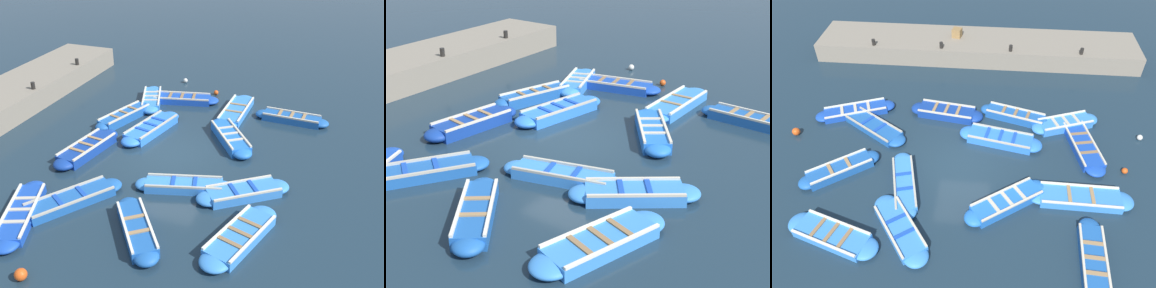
{
  "view_description": "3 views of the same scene",
  "coord_description": "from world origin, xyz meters",
  "views": [
    {
      "loc": [
        6.24,
        -14.88,
        9.26
      ],
      "look_at": [
        0.63,
        0.76,
        0.2
      ],
      "focal_mm": 42.0,
      "sensor_mm": 36.0,
      "label": 1
    },
    {
      "loc": [
        9.35,
        -12.65,
        7.22
      ],
      "look_at": [
        0.7,
        -0.53,
        0.29
      ],
      "focal_mm": 50.0,
      "sensor_mm": 36.0,
      "label": 2
    },
    {
      "loc": [
        11.06,
        1.04,
        11.55
      ],
      "look_at": [
        -0.79,
        -0.01,
        0.51
      ],
      "focal_mm": 35.0,
      "sensor_mm": 36.0,
      "label": 3
    }
  ],
  "objects": [
    {
      "name": "bollard_south",
      "position": [
        -8.11,
        5.88,
        1.24
      ],
      "size": [
        0.2,
        0.2,
        0.35
      ],
      "primitive_type": "cylinder",
      "color": "black",
      "rests_on": "quay_wall"
    },
    {
      "name": "buoy_orange_near",
      "position": [
        -2.35,
        7.93,
        0.13
      ],
      "size": [
        0.26,
        0.26,
        0.26
      ],
      "primitive_type": "sphere",
      "color": "silver",
      "rests_on": "ground"
    },
    {
      "name": "boat_alongside",
      "position": [
        -3.33,
        2.26,
        0.2
      ],
      "size": [
        1.68,
        3.58,
        0.46
      ],
      "color": "#1E59AD",
      "rests_on": "ground"
    },
    {
      "name": "boat_tucked",
      "position": [
        1.39,
        -2.23,
        0.16
      ],
      "size": [
        3.66,
        1.68,
        0.37
      ],
      "color": "#3884E0",
      "rests_on": "ground"
    },
    {
      "name": "ground_plane",
      "position": [
        0.0,
        0.0,
        0.0
      ],
      "size": [
        120.0,
        120.0,
        0.0
      ],
      "primitive_type": "plane",
      "color": "#1C303F"
    },
    {
      "name": "buoy_white_drifting",
      "position": [
        -1.29,
        -7.88,
        0.18
      ],
      "size": [
        0.36,
        0.36,
        0.36
      ],
      "primitive_type": "sphere",
      "color": "#E05119",
      "rests_on": "ground"
    },
    {
      "name": "wooden_crate",
      "position": [
        -9.54,
        -1.21,
        1.32
      ],
      "size": [
        0.61,
        0.61,
        0.51
      ],
      "primitive_type": "cube",
      "rotation": [
        0.0,
        0.0,
        1.34
      ],
      "color": "olive",
      "rests_on": "quay_wall"
    },
    {
      "name": "buoy_yellow_far",
      "position": [
        -0.15,
        6.78,
        0.13
      ],
      "size": [
        0.25,
        0.25,
        0.25
      ],
      "primitive_type": "sphere",
      "color": "#E05119",
      "rests_on": "ground"
    },
    {
      "name": "boat_outer_left",
      "position": [
        -1.53,
        5.24,
        0.16
      ],
      "size": [
        3.91,
        1.67,
        0.38
      ],
      "color": "#1947B7",
      "rests_on": "ground"
    },
    {
      "name": "boat_centre",
      "position": [
        -2.96,
        4.6,
        0.2
      ],
      "size": [
        1.93,
        3.42,
        0.45
      ],
      "color": "#3884E0",
      "rests_on": "ground"
    },
    {
      "name": "boat_bow_out",
      "position": [
        4.18,
        4.79,
        0.17
      ],
      "size": [
        3.5,
        0.99,
        0.39
      ],
      "color": "#1E59AD",
      "rests_on": "ground"
    },
    {
      "name": "boat_broadside",
      "position": [
        3.52,
        -1.94,
        0.17
      ],
      "size": [
        3.33,
        2.78,
        0.39
      ],
      "color": "#3884E0",
      "rests_on": "ground"
    },
    {
      "name": "bollard_north",
      "position": [
        -8.11,
        -5.88,
        1.24
      ],
      "size": [
        0.2,
        0.2,
        0.35
      ],
      "primitive_type": "cylinder",
      "color": "black",
      "rests_on": "quay_wall"
    },
    {
      "name": "boat_mid_row",
      "position": [
        1.51,
        4.7,
        0.17
      ],
      "size": [
        1.08,
        4.09,
        0.4
      ],
      "color": "#3884E0",
      "rests_on": "ground"
    },
    {
      "name": "quay_wall",
      "position": [
        -9.39,
        0.0,
        0.53
      ],
      "size": [
        3.26,
        18.71,
        1.07
      ],
      "color": "gray",
      "rests_on": "ground"
    },
    {
      "name": "boat_drifting",
      "position": [
        -1.98,
        -4.39,
        0.16
      ],
      "size": [
        2.88,
        3.72,
        0.38
      ],
      "color": "#1E59AD",
      "rests_on": "ground"
    },
    {
      "name": "boat_outer_right",
      "position": [
        -1.62,
        1.57,
        0.19
      ],
      "size": [
        1.65,
        3.91,
        0.44
      ],
      "color": "blue",
      "rests_on": "ground"
    },
    {
      "name": "boat_stern_in",
      "position": [
        0.87,
        -5.05,
        0.19
      ],
      "size": [
        2.69,
        3.18,
        0.43
      ],
      "color": "#1E59AD",
      "rests_on": "ground"
    },
    {
      "name": "boat_inner_gap",
      "position": [
        4.0,
        -4.28,
        0.16
      ],
      "size": [
        2.0,
        3.79,
        0.39
      ],
      "color": "#3884E0",
      "rests_on": "ground"
    },
    {
      "name": "bollard_mid_north",
      "position": [
        -8.11,
        -1.96,
        1.24
      ],
      "size": [
        0.2,
        0.2,
        0.35
      ],
      "primitive_type": "cylinder",
      "color": "black",
      "rests_on": "quay_wall"
    },
    {
      "name": "boat_far_corner",
      "position": [
        -3.32,
        -1.09,
        0.2
      ],
      "size": [
        1.4,
        3.71,
        0.47
      ],
      "color": "navy",
      "rests_on": "ground"
    },
    {
      "name": "bollard_mid_south",
      "position": [
        -8.11,
        1.96,
        1.24
      ],
      "size": [
        0.2,
        0.2,
        0.35
      ],
      "primitive_type": "cylinder",
      "color": "black",
      "rests_on": "quay_wall"
    },
    {
      "name": "boat_end_of_row",
      "position": [
        -3.09,
        -5.6,
        0.16
      ],
      "size": [
        2.19,
        3.88,
        0.38
      ],
      "color": "#1947B7",
      "rests_on": "ground"
    },
    {
      "name": "boat_near_quay",
      "position": [
        1.99,
        1.87,
        0.2
      ],
      "size": [
        2.77,
        3.46,
        0.45
      ],
      "color": "blue",
      "rests_on": "ground"
    }
  ]
}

